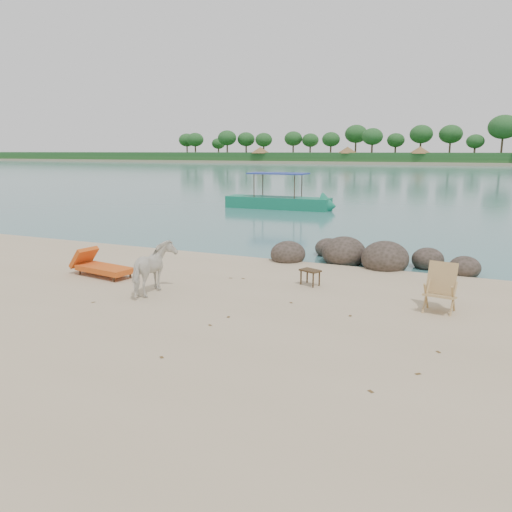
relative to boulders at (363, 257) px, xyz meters
The scene contains 10 objects.
water 83.35m from the boulders, 91.08° to the left, with size 400.00×400.00×0.00m, color #376D6F.
far_shore 163.34m from the boulders, 90.55° to the left, with size 420.00×90.00×1.40m, color tan.
far_scenery 130.07m from the boulders, 90.68° to the left, with size 420.00×18.00×9.50m.
boulders is the anchor object (origin of this frame).
cow 7.02m from the boulders, 125.43° to the right, with size 0.69×1.52×1.29m, color white.
side_table 3.44m from the boulders, 101.95° to the right, with size 0.53×0.34×0.43m, color black, non-canonical shape.
lounge_chair 8.02m from the boulders, 143.13° to the right, with size 2.18×0.76×0.65m, color #E84E1B, non-canonical shape.
deck_chair 5.10m from the boulders, 59.02° to the right, with size 0.69×0.75×1.08m, color tan, non-canonical shape.
boat_near 16.31m from the boulders, 121.04° to the left, with size 7.53×1.69×3.65m, color #127152, non-canonical shape.
dead_leaves 6.47m from the boulders, 96.35° to the right, with size 7.89×5.67×0.00m.
Camera 1 is at (4.74, -9.12, 3.57)m, focal length 35.00 mm.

